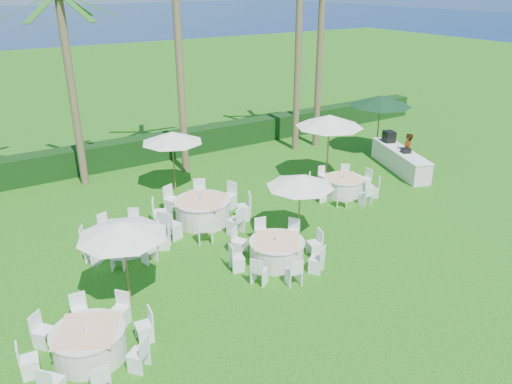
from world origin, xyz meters
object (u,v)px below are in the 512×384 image
(umbrella_d, at_px, (329,121))
(umbrella_green, at_px, (381,101))
(umbrella_a, at_px, (122,229))
(umbrella_c, at_px, (172,137))
(banquet_table_e, at_px, (202,210))
(banquet_table_a, at_px, (89,343))
(banquet_table_b, at_px, (277,251))
(banquet_table_d, at_px, (126,238))
(buffet_table, at_px, (400,159))
(staff_person, at_px, (406,152))
(banquet_table_f, at_px, (344,186))
(umbrella_b, at_px, (300,181))

(umbrella_d, distance_m, umbrella_green, 4.80)
(umbrella_a, height_order, umbrella_c, umbrella_c)
(banquet_table_e, bearing_deg, umbrella_c, 83.59)
(banquet_table_a, relative_size, umbrella_green, 0.99)
(banquet_table_b, distance_m, banquet_table_d, 4.92)
(buffet_table, bearing_deg, umbrella_a, -166.29)
(umbrella_c, bearing_deg, buffet_table, -18.50)
(banquet_table_e, height_order, staff_person, staff_person)
(banquet_table_e, bearing_deg, buffet_table, 0.50)
(umbrella_a, relative_size, buffet_table, 0.57)
(banquet_table_f, xyz_separation_m, umbrella_a, (-9.85, -2.57, 1.84))
(umbrella_green, relative_size, buffet_table, 0.71)
(banquet_table_a, relative_size, banquet_table_f, 1.05)
(umbrella_a, xyz_separation_m, staff_person, (14.05, 3.16, -1.33))
(banquet_table_d, distance_m, umbrella_d, 9.70)
(umbrella_a, relative_size, umbrella_green, 0.81)
(staff_person, bearing_deg, banquet_table_f, -13.43)
(umbrella_d, height_order, buffet_table, umbrella_d)
(banquet_table_f, bearing_deg, buffet_table, 11.54)
(banquet_table_b, xyz_separation_m, banquet_table_d, (-3.67, 3.28, -0.02))
(banquet_table_a, bearing_deg, umbrella_b, 15.77)
(umbrella_b, bearing_deg, banquet_table_d, 155.62)
(banquet_table_b, xyz_separation_m, buffet_table, (9.38, 3.82, 0.12))
(umbrella_green, height_order, staff_person, umbrella_green)
(umbrella_a, bearing_deg, banquet_table_b, -5.28)
(banquet_table_d, xyz_separation_m, buffet_table, (13.06, 0.54, 0.14))
(banquet_table_d, distance_m, banquet_table_f, 8.99)
(banquet_table_b, bearing_deg, banquet_table_f, 29.36)
(umbrella_green, relative_size, staff_person, 1.71)
(umbrella_green, bearing_deg, umbrella_a, -158.88)
(umbrella_a, distance_m, umbrella_b, 6.08)
(banquet_table_a, xyz_separation_m, umbrella_b, (7.56, 2.13, 1.69))
(banquet_table_e, bearing_deg, banquet_table_f, -7.05)
(banquet_table_a, distance_m, umbrella_b, 8.03)
(banquet_table_d, relative_size, staff_person, 1.60)
(banquet_table_f, distance_m, umbrella_d, 2.79)
(banquet_table_e, height_order, umbrella_b, umbrella_b)
(banquet_table_d, xyz_separation_m, umbrella_d, (9.34, 1.24, 2.30))
(banquet_table_f, xyz_separation_m, umbrella_c, (-5.64, 4.08, 1.90))
(buffet_table, bearing_deg, banquet_table_b, -157.86)
(banquet_table_b, height_order, banquet_table_d, banquet_table_b)
(banquet_table_d, distance_m, staff_person, 13.20)
(staff_person, bearing_deg, banquet_table_d, -20.16)
(umbrella_b, relative_size, staff_person, 1.29)
(banquet_table_e, height_order, umbrella_a, umbrella_a)
(umbrella_b, height_order, umbrella_green, umbrella_green)
(banquet_table_a, xyz_separation_m, banquet_table_e, (5.34, 4.94, 0.07))
(umbrella_c, bearing_deg, banquet_table_d, -131.44)
(umbrella_c, height_order, buffet_table, umbrella_c)
(umbrella_b, bearing_deg, banquet_table_a, -164.23)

